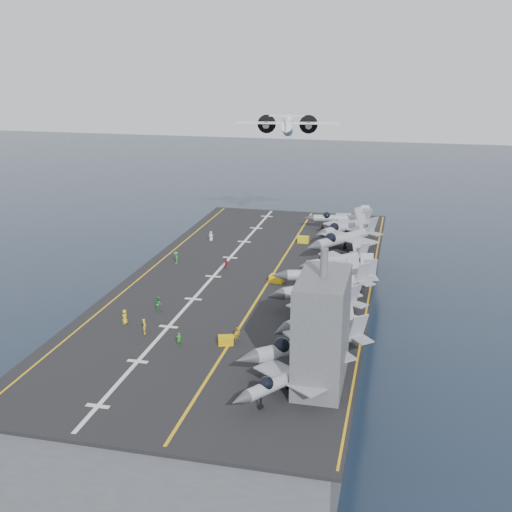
% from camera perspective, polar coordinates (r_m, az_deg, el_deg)
% --- Properties ---
extents(ground, '(500.00, 500.00, 0.00)m').
position_cam_1_polar(ground, '(103.93, -0.51, -7.50)').
color(ground, '#142135').
rests_on(ground, ground).
extents(hull, '(36.00, 90.00, 10.00)m').
position_cam_1_polar(hull, '(101.91, -0.51, -4.96)').
color(hull, '#56595E').
rests_on(hull, ground).
extents(flight_deck, '(38.00, 92.00, 0.40)m').
position_cam_1_polar(flight_deck, '(100.03, -0.52, -2.20)').
color(flight_deck, black).
rests_on(flight_deck, hull).
extents(foul_line, '(0.35, 90.00, 0.02)m').
position_cam_1_polar(foul_line, '(99.33, 1.16, -2.22)').
color(foul_line, gold).
rests_on(foul_line, flight_deck).
extents(landing_centerline, '(0.50, 90.00, 0.02)m').
position_cam_1_polar(landing_centerline, '(101.46, -3.82, -1.82)').
color(landing_centerline, silver).
rests_on(landing_centerline, flight_deck).
extents(deck_edge_port, '(0.25, 90.00, 0.02)m').
position_cam_1_polar(deck_edge_port, '(105.05, -9.57, -1.35)').
color(deck_edge_port, gold).
rests_on(deck_edge_port, flight_deck).
extents(deck_edge_stbd, '(0.25, 90.00, 0.02)m').
position_cam_1_polar(deck_edge_stbd, '(97.51, 10.12, -2.89)').
color(deck_edge_stbd, gold).
rests_on(deck_edge_stbd, flight_deck).
extents(island_superstructure, '(5.00, 10.00, 15.00)m').
position_cam_1_polar(island_superstructure, '(67.18, 5.91, -5.46)').
color(island_superstructure, '#56595E').
rests_on(island_superstructure, flight_deck).
extents(fighter_jet_0, '(14.19, 15.23, 4.40)m').
position_cam_1_polar(fighter_jet_0, '(66.41, 2.72, -10.74)').
color(fighter_jet_0, '#959DA3').
rests_on(fighter_jet_0, flight_deck).
extents(fighter_jet_1, '(19.14, 18.49, 5.56)m').
position_cam_1_polar(fighter_jet_1, '(72.52, 4.75, -7.70)').
color(fighter_jet_1, gray).
rests_on(fighter_jet_1, flight_deck).
extents(fighter_jet_2, '(16.70, 18.39, 5.32)m').
position_cam_1_polar(fighter_jet_2, '(81.08, 5.78, -5.01)').
color(fighter_jet_2, '#9EA6B0').
rests_on(fighter_jet_2, flight_deck).
extents(fighter_jet_3, '(19.14, 18.53, 5.57)m').
position_cam_1_polar(fighter_jet_3, '(90.06, 6.07, -2.58)').
color(fighter_jet_3, gray).
rests_on(fighter_jet_3, flight_deck).
extents(fighter_jet_4, '(17.47, 13.82, 5.34)m').
position_cam_1_polar(fighter_jet_4, '(95.03, 6.64, -1.58)').
color(fighter_jet_4, '#8D939B').
rests_on(fighter_jet_4, flight_deck).
extents(fighter_jet_5, '(15.22, 14.92, 4.45)m').
position_cam_1_polar(fighter_jet_5, '(103.53, 7.22, -0.24)').
color(fighter_jet_5, '#9DA6AF').
rests_on(fighter_jet_5, flight_deck).
extents(fighter_jet_6, '(18.57, 19.77, 5.72)m').
position_cam_1_polar(fighter_jet_6, '(113.52, 7.90, 1.67)').
color(fighter_jet_6, '#99A3AA').
rests_on(fighter_jet_6, flight_deck).
extents(fighter_jet_7, '(16.32, 17.71, 5.12)m').
position_cam_1_polar(fighter_jet_7, '(121.85, 7.95, 2.63)').
color(fighter_jet_7, '#99A1AA').
rests_on(fighter_jet_7, flight_deck).
extents(fighter_jet_8, '(14.63, 11.06, 4.61)m').
position_cam_1_polar(fighter_jet_8, '(129.22, 7.59, 3.39)').
color(fighter_jet_8, '#8D949B').
rests_on(fighter_jet_8, flight_deck).
extents(tow_cart_a, '(2.09, 1.68, 1.09)m').
position_cam_1_polar(tow_cart_a, '(78.24, -2.70, -7.49)').
color(tow_cart_a, '#CDA107').
rests_on(tow_cart_a, flight_deck).
extents(tow_cart_b, '(2.20, 1.62, 1.21)m').
position_cam_1_polar(tow_cart_b, '(98.51, 1.83, -2.03)').
color(tow_cart_b, yellow).
rests_on(tow_cart_b, flight_deck).
extents(tow_cart_c, '(2.06, 1.37, 1.22)m').
position_cam_1_polar(tow_cart_c, '(119.36, 4.23, 1.47)').
color(tow_cart_c, gold).
rests_on(tow_cart_c, flight_deck).
extents(crew_0, '(0.86, 1.22, 1.94)m').
position_cam_1_polar(crew_0, '(85.38, -11.58, -5.32)').
color(crew_0, gold).
rests_on(crew_0, flight_deck).
extents(crew_1, '(1.16, 1.39, 1.97)m').
position_cam_1_polar(crew_1, '(82.05, -9.88, -6.17)').
color(crew_1, yellow).
rests_on(crew_1, flight_deck).
extents(crew_2, '(1.34, 1.49, 2.06)m').
position_cam_1_polar(crew_2, '(88.72, -8.66, -4.21)').
color(crew_2, '#26853A').
rests_on(crew_2, flight_deck).
extents(crew_3, '(1.33, 1.46, 2.03)m').
position_cam_1_polar(crew_3, '(108.04, -7.13, -0.14)').
color(crew_3, green).
rests_on(crew_3, flight_deck).
extents(crew_4, '(1.22, 1.11, 1.69)m').
position_cam_1_polar(crew_4, '(104.75, -2.67, -0.69)').
color(crew_4, '#A90F18').
rests_on(crew_4, flight_deck).
extents(crew_5, '(1.21, 0.93, 1.82)m').
position_cam_1_polar(crew_5, '(120.50, -4.03, 1.78)').
color(crew_5, silver).
rests_on(crew_5, flight_deck).
extents(crew_6, '(1.21, 1.10, 1.68)m').
position_cam_1_polar(crew_6, '(78.31, -6.86, -7.35)').
color(crew_6, '#248B27').
rests_on(crew_6, flight_deck).
extents(crew_7, '(0.98, 1.17, 1.65)m').
position_cam_1_polar(crew_7, '(79.29, -1.62, -6.90)').
color(crew_7, yellow).
rests_on(crew_7, flight_deck).
extents(transport_plane, '(27.13, 20.56, 5.86)m').
position_cam_1_polar(transport_plane, '(156.28, 2.79, 11.20)').
color(transport_plane, silver).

